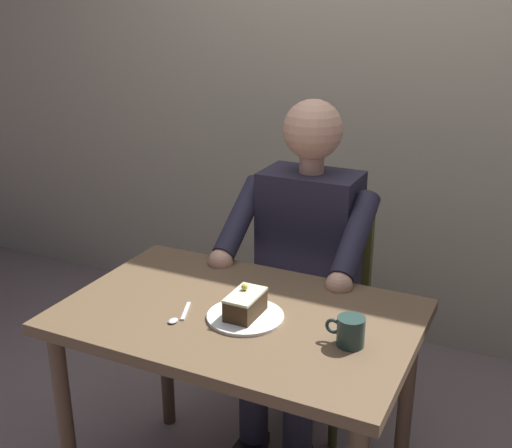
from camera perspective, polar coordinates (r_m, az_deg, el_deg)
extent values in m
cube|color=#B6AD8F|center=(3.05, 11.22, 16.88)|extent=(6.40, 0.12, 3.00)
cube|color=brown|center=(1.94, -1.60, -8.32)|extent=(1.06, 0.68, 0.04)
cylinder|color=brown|center=(2.18, -16.69, -17.05)|extent=(0.05, 0.05, 0.73)
cylinder|color=brown|center=(2.23, 13.24, -15.76)|extent=(0.05, 0.05, 0.73)
cylinder|color=brown|center=(2.54, -8.15, -10.55)|extent=(0.05, 0.05, 0.73)
cube|color=#4D5020|center=(2.57, 4.76, -8.24)|extent=(0.42, 0.42, 0.04)
cube|color=#4D5020|center=(2.63, 6.42, -1.73)|extent=(0.38, 0.04, 0.45)
cylinder|color=#4D5020|center=(2.49, 7.05, -15.25)|extent=(0.04, 0.04, 0.43)
cylinder|color=#4D5020|center=(2.60, -0.66, -13.36)|extent=(0.04, 0.04, 0.43)
cylinder|color=#4D5020|center=(2.78, 9.53, -11.27)|extent=(0.04, 0.04, 0.43)
cylinder|color=#4D5020|center=(2.88, 2.57, -9.79)|extent=(0.04, 0.04, 0.43)
cube|color=#272437|center=(2.42, 4.80, -1.98)|extent=(0.36, 0.22, 0.58)
sphere|color=#DCA381|center=(2.29, 5.13, 8.45)|extent=(0.22, 0.22, 0.22)
cylinder|color=#DCA381|center=(2.32, 5.03, 5.35)|extent=(0.09, 0.09, 0.06)
cylinder|color=#272437|center=(2.19, 8.94, -1.06)|extent=(0.08, 0.33, 0.26)
sphere|color=#DCA381|center=(2.09, 7.46, -5.45)|extent=(0.09, 0.09, 0.09)
cylinder|color=#272437|center=(2.34, -1.38, 0.62)|extent=(0.08, 0.33, 0.26)
sphere|color=#DCA381|center=(2.25, -3.21, -3.38)|extent=(0.09, 0.09, 0.09)
cylinder|color=#302F3B|center=(2.43, 5.55, -10.08)|extent=(0.13, 0.38, 0.14)
cylinder|color=#302F3B|center=(2.49, 1.62, -9.21)|extent=(0.13, 0.38, 0.14)
cylinder|color=#302F3B|center=(2.41, 3.80, -16.72)|extent=(0.11, 0.11, 0.41)
cylinder|color=#302F3B|center=(2.47, -0.21, -15.66)|extent=(0.11, 0.11, 0.41)
cylinder|color=white|center=(1.89, -0.96, -8.30)|extent=(0.23, 0.23, 0.01)
cube|color=#402C19|center=(1.88, -0.97, -7.34)|extent=(0.08, 0.14, 0.06)
cube|color=beige|center=(1.86, -0.97, -6.39)|extent=(0.08, 0.14, 0.01)
sphere|color=gold|center=(1.88, -1.03, -5.68)|extent=(0.02, 0.02, 0.02)
cylinder|color=#243B36|center=(1.76, 8.51, -9.53)|extent=(0.08, 0.08, 0.08)
torus|color=#243B36|center=(1.77, 6.94, -9.09)|extent=(0.05, 0.01, 0.05)
cylinder|color=black|center=(1.74, 8.57, -8.51)|extent=(0.07, 0.07, 0.01)
cube|color=silver|center=(1.94, -6.32, -7.78)|extent=(0.05, 0.11, 0.01)
ellipsoid|color=silver|center=(1.89, -7.46, -8.61)|extent=(0.03, 0.04, 0.01)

